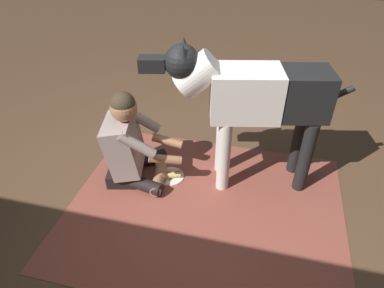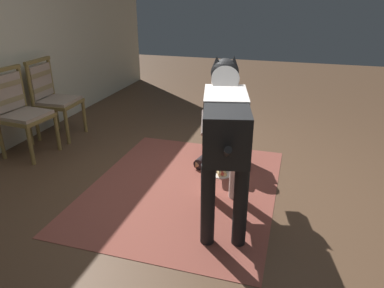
{
  "view_description": "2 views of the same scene",
  "coord_description": "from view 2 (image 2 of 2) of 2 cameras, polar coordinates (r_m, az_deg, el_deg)",
  "views": [
    {
      "loc": [
        -0.31,
        2.06,
        2.01
      ],
      "look_at": [
        0.18,
        0.07,
        0.5
      ],
      "focal_mm": 31.91,
      "sensor_mm": 36.0,
      "label": 1
    },
    {
      "loc": [
        -2.8,
        -0.71,
        1.73
      ],
      "look_at": [
        0.05,
        0.13,
        0.46
      ],
      "focal_mm": 33.41,
      "sensor_mm": 36.0,
      "label": 2
    }
  ],
  "objects": [
    {
      "name": "large_dog",
      "position": [
        2.8,
        5.29,
        3.44
      ],
      "size": [
        1.54,
        0.52,
        1.22
      ],
      "color": "silver",
      "rests_on": "ground"
    },
    {
      "name": "person_sitting_on_floor",
      "position": [
        3.85,
        4.73,
        1.88
      ],
      "size": [
        0.69,
        0.57,
        0.82
      ],
      "color": "black",
      "rests_on": "ground"
    },
    {
      "name": "ground_plane",
      "position": [
        3.37,
        1.96,
        -7.73
      ],
      "size": [
        14.24,
        14.24,
        0.0
      ],
      "primitive_type": "plane",
      "color": "brown"
    },
    {
      "name": "hot_dog_on_plate",
      "position": [
        3.69,
        4.63,
        -4.39
      ],
      "size": [
        0.25,
        0.25,
        0.06
      ],
      "color": "white",
      "rests_on": "ground"
    },
    {
      "name": "dining_chair_right_of_pair",
      "position": [
        4.82,
        -21.51,
        7.3
      ],
      "size": [
        0.48,
        0.49,
        0.98
      ],
      "color": "olive",
      "rests_on": "ground"
    },
    {
      "name": "area_rug",
      "position": [
        3.45,
        -1.43,
        -6.88
      ],
      "size": [
        2.13,
        1.73,
        0.01
      ],
      "primitive_type": "cube",
      "color": "brown",
      "rests_on": "ground"
    },
    {
      "name": "dining_chair_left_of_pair",
      "position": [
        4.4,
        -25.93,
        5.16
      ],
      "size": [
        0.5,
        0.5,
        0.98
      ],
      "color": "olive",
      "rests_on": "ground"
    }
  ]
}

